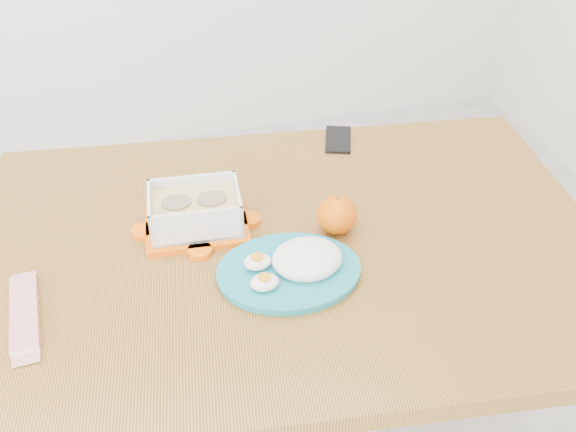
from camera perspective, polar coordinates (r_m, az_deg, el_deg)
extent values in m
cube|color=#9E6A2C|center=(1.27, 0.00, -2.85)|extent=(1.33, 0.97, 0.04)
cylinder|color=brown|center=(1.83, -19.50, -6.10)|extent=(0.06, 0.06, 0.71)
cylinder|color=brown|center=(1.91, 15.35, -2.87)|extent=(0.06, 0.06, 0.71)
cube|color=#FF6207|center=(1.30, -8.09, -0.83)|extent=(0.21, 0.17, 0.01)
cube|color=silver|center=(1.27, -8.26, 0.68)|extent=(0.19, 0.14, 0.07)
cube|color=tan|center=(1.28, -8.23, 0.42)|extent=(0.17, 0.13, 0.05)
cylinder|color=#8E785D|center=(1.27, -9.85, 0.88)|extent=(0.06, 0.06, 0.02)
cylinder|color=#8E785D|center=(1.27, -6.75, 1.22)|extent=(0.06, 0.06, 0.02)
sphere|color=#E64804|center=(1.26, 4.36, 0.10)|extent=(0.08, 0.08, 0.08)
cylinder|color=teal|center=(1.18, 0.07, -5.03)|extent=(0.28, 0.28, 0.02)
ellipsoid|color=white|center=(1.16, 1.73, -3.38)|extent=(0.14, 0.12, 0.05)
ellipsoid|color=white|center=(1.17, -2.73, -4.10)|extent=(0.05, 0.04, 0.03)
ellipsoid|color=white|center=(1.13, -2.09, -5.91)|extent=(0.05, 0.04, 0.03)
cube|color=red|center=(1.19, -22.39, -8.02)|extent=(0.06, 0.19, 0.02)
cube|color=black|center=(1.57, 4.48, 6.79)|extent=(0.10, 0.13, 0.01)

